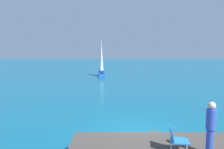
% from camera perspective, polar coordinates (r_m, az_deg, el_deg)
% --- Properties ---
extents(ground_plane, '(160.00, 160.00, 0.00)m').
position_cam_1_polar(ground_plane, '(10.26, 6.73, -16.05)').
color(ground_plane, '#0F5675').
extents(boulder_inland, '(1.53, 1.70, 0.87)m').
position_cam_1_polar(boulder_inland, '(9.12, 13.64, -19.25)').
color(boulder_inland, '#3D403C').
rests_on(boulder_inland, ground).
extents(sailboat_near, '(1.39, 3.25, 5.93)m').
position_cam_1_polar(sailboat_near, '(31.11, -2.89, 0.10)').
color(sailboat_near, '#193D99').
rests_on(sailboat_near, ground).
extents(person_standing, '(0.28, 0.28, 1.62)m').
position_cam_1_polar(person_standing, '(6.87, 25.84, -13.04)').
color(person_standing, '#334CB2').
rests_on(person_standing, shore_ledge).
extents(beach_chair, '(0.63, 0.53, 0.80)m').
position_cam_1_polar(beach_chair, '(6.85, 17.51, -16.49)').
color(beach_chair, blue).
rests_on(beach_chair, shore_ledge).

